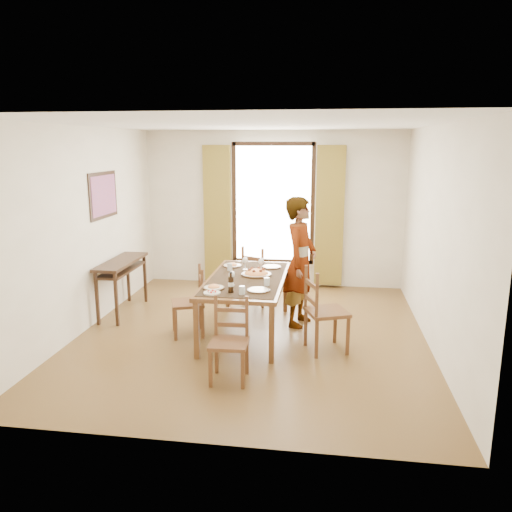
# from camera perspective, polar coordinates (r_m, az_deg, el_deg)

# --- Properties ---
(ground) EXTENTS (5.00, 5.00, 0.00)m
(ground) POSITION_cam_1_polar(r_m,az_deg,el_deg) (6.69, -0.48, -8.94)
(ground) COLOR #4B3317
(ground) RESTS_ON ground
(room_shell) EXTENTS (4.60, 5.10, 2.74)m
(room_shell) POSITION_cam_1_polar(r_m,az_deg,el_deg) (6.41, -0.37, 4.41)
(room_shell) COLOR silver
(room_shell) RESTS_ON ground
(console_table) EXTENTS (0.38, 1.20, 0.80)m
(console_table) POSITION_cam_1_polar(r_m,az_deg,el_deg) (7.58, -15.12, -1.34)
(console_table) COLOR #331C11
(console_table) RESTS_ON ground
(dining_table) EXTENTS (1.00, 1.96, 0.76)m
(dining_table) POSITION_cam_1_polar(r_m,az_deg,el_deg) (6.55, -1.10, -2.98)
(dining_table) COLOR brown
(dining_table) RESTS_ON ground
(chair_west) EXTENTS (0.52, 0.52, 0.91)m
(chair_west) POSITION_cam_1_polar(r_m,az_deg,el_deg) (6.61, -7.52, -5.41)
(chair_west) COLOR brown
(chair_west) RESTS_ON ground
(chair_north) EXTENTS (0.54, 0.54, 0.93)m
(chair_north) POSITION_cam_1_polar(r_m,az_deg,el_deg) (7.80, 0.19, -2.42)
(chair_north) COLOR brown
(chair_north) RESTS_ON ground
(chair_south) EXTENTS (0.41, 0.41, 0.89)m
(chair_south) POSITION_cam_1_polar(r_m,az_deg,el_deg) (5.35, -3.05, -9.88)
(chair_south) COLOR brown
(chair_south) RESTS_ON ground
(chair_east) EXTENTS (0.59, 0.59, 1.03)m
(chair_east) POSITION_cam_1_polar(r_m,az_deg,el_deg) (6.09, 7.77, -6.45)
(chair_east) COLOR brown
(chair_east) RESTS_ON ground
(man) EXTENTS (0.85, 0.74, 1.78)m
(man) POSITION_cam_1_polar(r_m,az_deg,el_deg) (6.84, 5.09, -0.68)
(man) COLOR gray
(man) RESTS_ON ground
(plate_sw) EXTENTS (0.27, 0.27, 0.05)m
(plate_sw) POSITION_cam_1_polar(r_m,az_deg,el_deg) (6.05, -4.85, -3.49)
(plate_sw) COLOR silver
(plate_sw) RESTS_ON dining_table
(plate_se) EXTENTS (0.27, 0.27, 0.05)m
(plate_se) POSITION_cam_1_polar(r_m,az_deg,el_deg) (5.94, 0.29, -3.75)
(plate_se) COLOR silver
(plate_se) RESTS_ON dining_table
(plate_nw) EXTENTS (0.27, 0.27, 0.05)m
(plate_nw) POSITION_cam_1_polar(r_m,az_deg,el_deg) (7.13, -2.75, -0.97)
(plate_nw) COLOR silver
(plate_nw) RESTS_ON dining_table
(plate_ne) EXTENTS (0.27, 0.27, 0.05)m
(plate_ne) POSITION_cam_1_polar(r_m,az_deg,el_deg) (7.06, 1.80, -1.10)
(plate_ne) COLOR silver
(plate_ne) RESTS_ON dining_table
(pasta_platter) EXTENTS (0.40, 0.40, 0.10)m
(pasta_platter) POSITION_cam_1_polar(r_m,az_deg,el_deg) (6.64, 0.04, -1.79)
(pasta_platter) COLOR #BE4518
(pasta_platter) RESTS_ON dining_table
(caprese_plate) EXTENTS (0.20, 0.20, 0.04)m
(caprese_plate) POSITION_cam_1_polar(r_m,az_deg,el_deg) (5.87, -5.05, -4.10)
(caprese_plate) COLOR silver
(caprese_plate) RESTS_ON dining_table
(wine_glass_a) EXTENTS (0.08, 0.08, 0.18)m
(wine_glass_a) POSITION_cam_1_polar(r_m,az_deg,el_deg) (6.17, -2.78, -2.53)
(wine_glass_a) COLOR white
(wine_glass_a) RESTS_ON dining_table
(wine_glass_b) EXTENTS (0.08, 0.08, 0.18)m
(wine_glass_b) POSITION_cam_1_polar(r_m,az_deg,el_deg) (6.84, 0.60, -0.98)
(wine_glass_b) COLOR white
(wine_glass_b) RESTS_ON dining_table
(wine_glass_c) EXTENTS (0.08, 0.08, 0.18)m
(wine_glass_c) POSITION_cam_1_polar(r_m,az_deg,el_deg) (6.92, -1.25, -0.84)
(wine_glass_c) COLOR white
(wine_glass_c) RESTS_ON dining_table
(tumbler_a) EXTENTS (0.07, 0.07, 0.10)m
(tumbler_a) POSITION_cam_1_polar(r_m,az_deg,el_deg) (6.16, 1.24, -2.94)
(tumbler_a) COLOR silver
(tumbler_a) RESTS_ON dining_table
(tumbler_b) EXTENTS (0.07, 0.07, 0.10)m
(tumbler_b) POSITION_cam_1_polar(r_m,az_deg,el_deg) (6.89, -3.01, -1.26)
(tumbler_b) COLOR silver
(tumbler_b) RESTS_ON dining_table
(tumbler_c) EXTENTS (0.07, 0.07, 0.10)m
(tumbler_c) POSITION_cam_1_polar(r_m,az_deg,el_deg) (5.80, -1.61, -3.93)
(tumbler_c) COLOR silver
(tumbler_c) RESTS_ON dining_table
(wine_bottle) EXTENTS (0.07, 0.07, 0.25)m
(wine_bottle) POSITION_cam_1_polar(r_m,az_deg,el_deg) (5.86, -2.89, -3.01)
(wine_bottle) COLOR black
(wine_bottle) RESTS_ON dining_table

